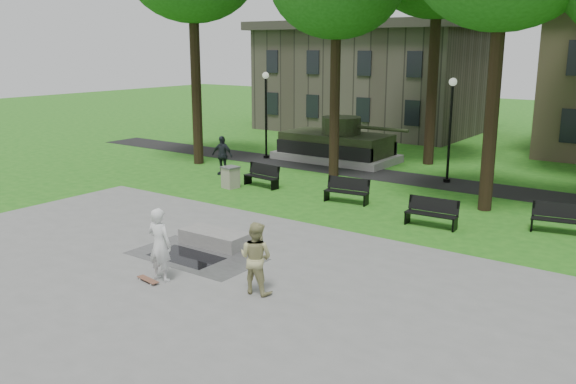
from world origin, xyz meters
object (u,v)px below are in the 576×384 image
skateboarder (160,245)px  park_bench_0 (262,175)px  friend_watching (256,258)px  concrete_block (215,238)px  trash_bin (230,177)px

skateboarder → park_bench_0: size_ratio=1.08×
skateboarder → friend_watching: size_ratio=1.07×
concrete_block → skateboarder: skateboarder is taller
skateboarder → park_bench_0: bearing=-70.5°
park_bench_0 → trash_bin: size_ratio=1.92×
concrete_block → skateboarder: 3.24m
concrete_block → trash_bin: (-4.85, 6.33, 0.24)m
park_bench_0 → friend_watching: bearing=-45.6°
friend_watching → trash_bin: (-8.27, 8.52, -0.46)m
skateboarder → friend_watching: skateboarder is taller
concrete_block → park_bench_0: park_bench_0 is taller
park_bench_0 → trash_bin: bearing=-126.2°
concrete_block → park_bench_0: 8.32m
skateboarder → trash_bin: bearing=-63.7°
friend_watching → trash_bin: size_ratio=1.93×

